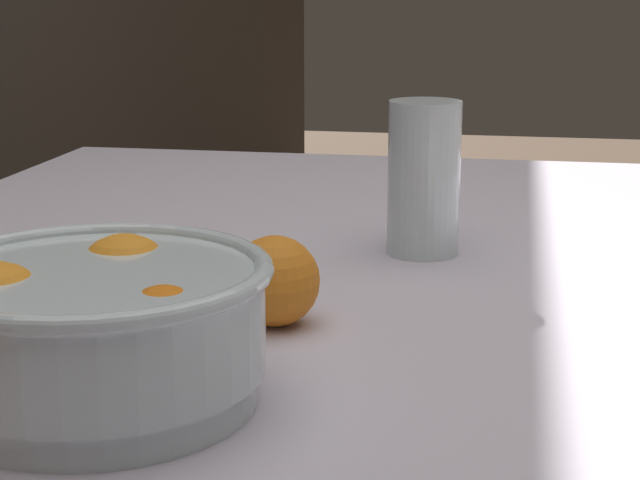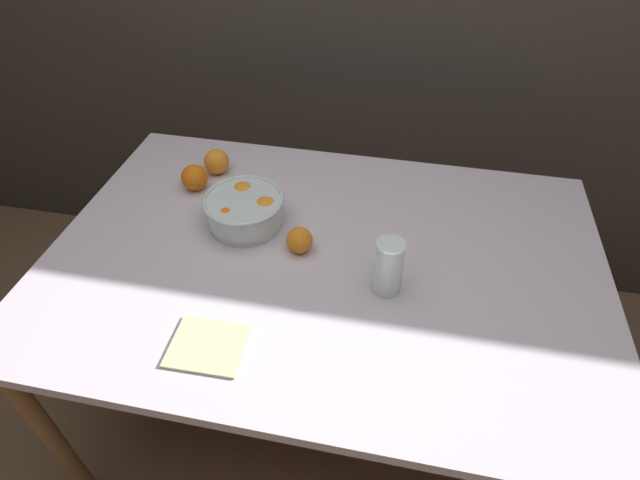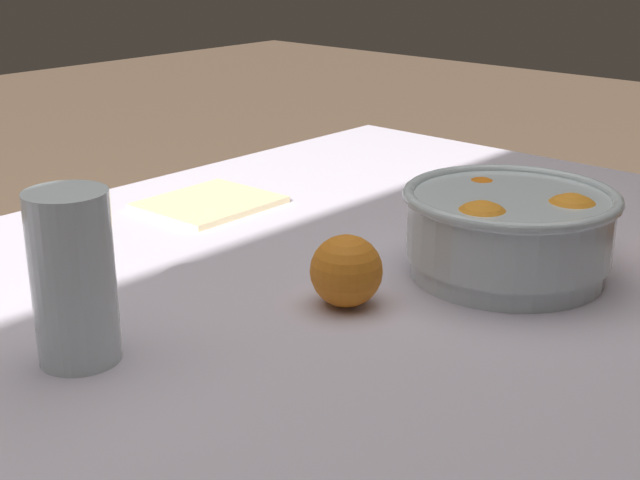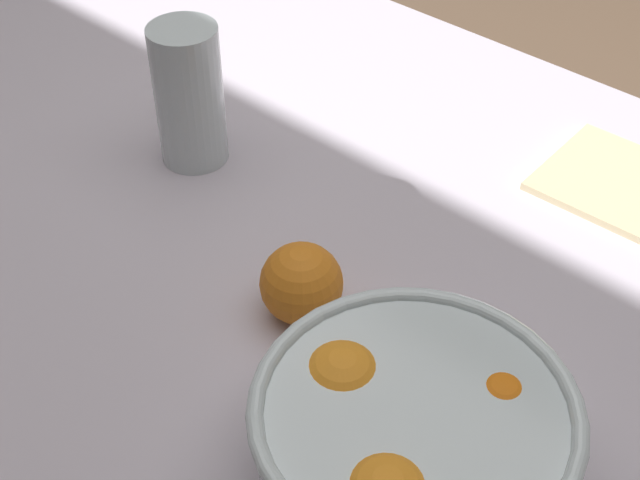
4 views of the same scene
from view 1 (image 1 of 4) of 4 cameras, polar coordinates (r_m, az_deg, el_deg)
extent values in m
cube|color=silver|center=(0.91, -0.83, -4.12)|extent=(1.47, 1.01, 0.03)
cylinder|color=brown|center=(1.76, -10.78, -7.99)|extent=(0.05, 0.05, 0.71)
cylinder|color=silver|center=(0.70, -11.65, -7.68)|extent=(0.20, 0.20, 0.02)
cylinder|color=silver|center=(0.69, -11.83, -4.29)|extent=(0.21, 0.21, 0.07)
torus|color=silver|center=(0.68, -11.97, -1.65)|extent=(0.22, 0.22, 0.01)
sphere|color=orange|center=(0.74, -10.35, -2.51)|extent=(0.07, 0.07, 0.07)
sphere|color=orange|center=(0.64, -8.29, -5.41)|extent=(0.07, 0.07, 0.07)
cylinder|color=#F4A314|center=(1.04, 5.52, 1.77)|extent=(0.06, 0.06, 0.09)
cylinder|color=silver|center=(1.04, 5.56, 3.30)|extent=(0.07, 0.07, 0.15)
sphere|color=orange|center=(0.83, -2.44, -2.20)|extent=(0.07, 0.07, 0.07)
camera|label=2|loc=(1.43, 53.94, 35.93)|focal=28.00mm
camera|label=3|loc=(1.56, -16.89, 16.55)|focal=50.00mm
camera|label=4|loc=(0.76, -49.31, 32.34)|focal=50.00mm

